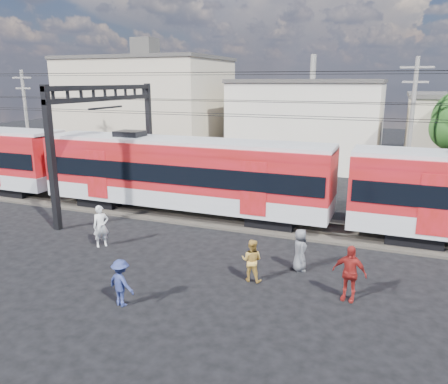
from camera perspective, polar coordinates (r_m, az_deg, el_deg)
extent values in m
plane|color=black|center=(15.42, -0.83, -13.33)|extent=(120.00, 120.00, 0.00)
cube|color=#2D2823|center=(22.43, 6.94, -4.24)|extent=(70.00, 3.40, 0.12)
cube|color=#59544C|center=(21.70, 6.45, -4.53)|extent=(70.00, 0.12, 0.12)
cube|color=#59544C|center=(23.09, 7.42, -3.40)|extent=(70.00, 0.12, 0.12)
cube|color=black|center=(31.06, -24.99, 0.29)|extent=(2.40, 2.20, 0.70)
cube|color=black|center=(26.77, -15.19, -0.93)|extent=(2.40, 2.20, 0.70)
cube|color=black|center=(22.39, 6.48, -3.48)|extent=(2.40, 2.20, 0.70)
cube|color=#A5A8AD|center=(23.92, -5.38, -0.29)|extent=(16.00, 3.00, 0.90)
cube|color=maroon|center=(23.56, -5.48, 3.59)|extent=(16.00, 3.00, 2.40)
cube|color=black|center=(23.61, -5.46, 3.00)|extent=(15.68, 3.08, 0.95)
cube|color=#A5A8AD|center=(23.37, -5.55, 6.61)|extent=(16.00, 2.60, 0.25)
cube|color=black|center=(21.76, 23.46, -5.14)|extent=(2.40, 2.20, 0.70)
cube|color=black|center=(22.46, -21.60, 3.94)|extent=(0.30, 0.30, 7.00)
cube|color=black|center=(29.60, -9.72, 7.01)|extent=(0.30, 0.30, 7.00)
cube|color=black|center=(25.63, -15.34, 13.02)|extent=(0.25, 9.30, 0.25)
cube|color=black|center=(25.64, -15.25, 11.69)|extent=(0.25, 9.30, 0.25)
cylinder|color=black|center=(20.67, 6.90, 9.61)|extent=(70.00, 0.03, 0.03)
cylinder|color=black|center=(22.02, 7.84, 9.87)|extent=(70.00, 0.03, 0.03)
cylinder|color=black|center=(20.62, 6.96, 11.55)|extent=(70.00, 0.03, 0.03)
cylinder|color=black|center=(21.98, 7.90, 11.69)|extent=(70.00, 0.03, 0.03)
cylinder|color=black|center=(17.91, 4.73, 15.37)|extent=(70.00, 0.03, 0.03)
cylinder|color=black|center=(24.69, 9.61, 14.92)|extent=(70.00, 0.03, 0.03)
cube|color=tan|center=(42.92, -9.93, 10.55)|extent=(14.00, 10.00, 9.00)
cube|color=#3F3D3A|center=(42.88, -10.21, 16.76)|extent=(14.28, 10.20, 0.30)
cube|color=#BAB2A2|center=(40.45, 11.23, 8.85)|extent=(12.00, 12.00, 7.00)
cube|color=#3F3D3A|center=(40.28, 11.48, 14.02)|extent=(12.24, 12.24, 0.30)
cylinder|color=slate|center=(27.80, 23.15, 7.17)|extent=(0.24, 0.24, 8.50)
cube|color=slate|center=(27.66, 23.91, 14.68)|extent=(1.80, 0.12, 0.12)
cube|color=slate|center=(27.65, 23.74, 13.03)|extent=(1.40, 0.12, 0.12)
cylinder|color=slate|center=(38.20, -24.35, 8.32)|extent=(0.24, 0.24, 8.00)
cube|color=slate|center=(38.07, -24.89, 13.40)|extent=(1.80, 0.12, 0.12)
cube|color=slate|center=(38.07, -24.76, 12.20)|extent=(1.40, 0.12, 0.12)
imported|color=silver|center=(20.07, -15.78, -4.32)|extent=(0.79, 0.80, 1.86)
imported|color=#BB8F3A|center=(16.15, 3.63, -8.90)|extent=(0.78, 0.62, 1.59)
imported|color=navy|center=(14.85, -13.30, -11.46)|extent=(1.14, 0.82, 1.59)
imported|color=maroon|center=(15.31, 16.05, -10.13)|extent=(1.19, 0.64, 1.93)
imported|color=#525357|center=(17.20, 9.90, -7.46)|extent=(0.81, 0.96, 1.68)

